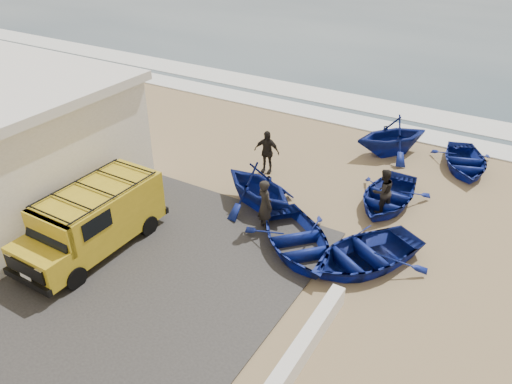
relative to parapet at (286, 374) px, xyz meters
The scene contains 15 objects.
ground 5.84m from the parapet, 149.04° to the left, with size 160.00×160.00×0.00m, color #957D56.
slab 7.08m from the parapet, behind, with size 12.00×10.00×0.05m, color #3A3735.
surf_line 15.81m from the parapet, 108.43° to the left, with size 180.00×1.60×0.06m, color white.
surf_wash 18.20m from the parapet, 105.95° to the left, with size 180.00×2.20×0.04m, color white.
parapet is the anchor object (origin of this frame).
van 7.47m from the parapet, 168.74° to the left, with size 1.94×4.71×2.02m.
boat_near_left 4.87m from the parapet, 113.93° to the left, with size 2.67×3.74×0.77m, color navy.
boat_near_right 4.84m from the parapet, 89.73° to the left, with size 2.68×3.75×0.78m, color navy.
boat_mid_left 7.40m from the parapet, 125.50° to the left, with size 2.69×3.12×1.64m, color navy.
boat_mid_right 8.44m from the parapet, 93.08° to the left, with size 2.48×3.47×0.72m, color navy.
boat_far_left 12.59m from the parapet, 97.49° to the left, with size 2.78×3.22×1.70m, color navy.
boat_far_right 12.67m from the parapet, 83.95° to the left, with size 2.38×3.33×0.69m, color navy.
fisherman_front 6.03m from the parapet, 124.40° to the left, with size 0.66×0.43×1.81m, color black.
fisherman_middle 7.93m from the parapet, 93.62° to the left, with size 0.79×0.61×1.62m, color black.
fisherman_back 9.95m from the parapet, 122.26° to the left, with size 1.02×0.43×1.74m, color black.
Camera 1 is at (8.25, -9.71, 9.34)m, focal length 35.00 mm.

